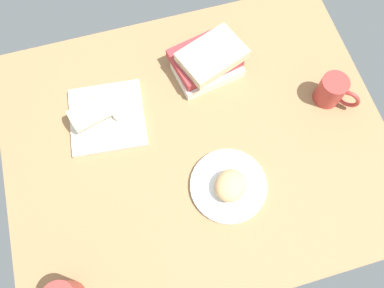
{
  "coord_description": "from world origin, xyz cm",
  "views": [
    {
      "loc": [
        12.04,
        37.87,
        105.31
      ],
      "look_at": [
        1.83,
        1.76,
        7.0
      ],
      "focal_mm": 35.13,
      "sensor_mm": 36.0,
      "label": 1
    }
  ],
  "objects_px": {
    "scone_pastry": "(230,185)",
    "breakfast_wrap": "(90,113)",
    "second_mug": "(332,91)",
    "book_stack": "(208,61)",
    "sauce_cup": "(123,112)",
    "square_plate": "(107,117)",
    "round_plate": "(228,186)"
  },
  "relations": [
    {
      "from": "scone_pastry",
      "to": "breakfast_wrap",
      "type": "relative_size",
      "value": 0.81
    },
    {
      "from": "scone_pastry",
      "to": "book_stack",
      "type": "relative_size",
      "value": 0.4
    },
    {
      "from": "second_mug",
      "to": "book_stack",
      "type": "bearing_deg",
      "value": -31.18
    },
    {
      "from": "round_plate",
      "to": "book_stack",
      "type": "bearing_deg",
      "value": -97.82
    },
    {
      "from": "round_plate",
      "to": "sauce_cup",
      "type": "xyz_separation_m",
      "value": [
        0.23,
        -0.29,
        0.02
      ]
    },
    {
      "from": "breakfast_wrap",
      "to": "scone_pastry",
      "type": "bearing_deg",
      "value": -149.15
    },
    {
      "from": "sauce_cup",
      "to": "book_stack",
      "type": "height_order",
      "value": "book_stack"
    },
    {
      "from": "square_plate",
      "to": "breakfast_wrap",
      "type": "xyz_separation_m",
      "value": [
        0.04,
        -0.01,
        0.04
      ]
    },
    {
      "from": "scone_pastry",
      "to": "book_stack",
      "type": "distance_m",
      "value": 0.39
    },
    {
      "from": "sauce_cup",
      "to": "second_mug",
      "type": "distance_m",
      "value": 0.61
    },
    {
      "from": "scone_pastry",
      "to": "sauce_cup",
      "type": "xyz_separation_m",
      "value": [
        0.23,
        -0.3,
        -0.01
      ]
    },
    {
      "from": "scone_pastry",
      "to": "round_plate",
      "type": "bearing_deg",
      "value": -92.73
    },
    {
      "from": "breakfast_wrap",
      "to": "sauce_cup",
      "type": "bearing_deg",
      "value": -112.62
    },
    {
      "from": "square_plate",
      "to": "second_mug",
      "type": "height_order",
      "value": "second_mug"
    },
    {
      "from": "book_stack",
      "to": "sauce_cup",
      "type": "bearing_deg",
      "value": 16.78
    },
    {
      "from": "breakfast_wrap",
      "to": "second_mug",
      "type": "xyz_separation_m",
      "value": [
        -0.69,
        0.12,
        -0.0
      ]
    },
    {
      "from": "scone_pastry",
      "to": "sauce_cup",
      "type": "relative_size",
      "value": 1.6
    },
    {
      "from": "round_plate",
      "to": "sauce_cup",
      "type": "height_order",
      "value": "sauce_cup"
    },
    {
      "from": "scone_pastry",
      "to": "second_mug",
      "type": "xyz_separation_m",
      "value": [
        -0.37,
        -0.19,
        0.01
      ]
    },
    {
      "from": "round_plate",
      "to": "breakfast_wrap",
      "type": "relative_size",
      "value": 1.85
    },
    {
      "from": "second_mug",
      "to": "round_plate",
      "type": "bearing_deg",
      "value": 25.74
    },
    {
      "from": "breakfast_wrap",
      "to": "second_mug",
      "type": "height_order",
      "value": "second_mug"
    },
    {
      "from": "breakfast_wrap",
      "to": "second_mug",
      "type": "relative_size",
      "value": 1.05
    },
    {
      "from": "scone_pastry",
      "to": "second_mug",
      "type": "distance_m",
      "value": 0.42
    },
    {
      "from": "square_plate",
      "to": "breakfast_wrap",
      "type": "bearing_deg",
      "value": -7.5
    },
    {
      "from": "sauce_cup",
      "to": "book_stack",
      "type": "xyz_separation_m",
      "value": [
        -0.28,
        -0.09,
        0.02
      ]
    },
    {
      "from": "sauce_cup",
      "to": "book_stack",
      "type": "relative_size",
      "value": 0.25
    },
    {
      "from": "sauce_cup",
      "to": "breakfast_wrap",
      "type": "xyz_separation_m",
      "value": [
        0.09,
        -0.01,
        0.02
      ]
    },
    {
      "from": "scone_pastry",
      "to": "sauce_cup",
      "type": "height_order",
      "value": "scone_pastry"
    },
    {
      "from": "second_mug",
      "to": "scone_pastry",
      "type": "bearing_deg",
      "value": 26.78
    },
    {
      "from": "square_plate",
      "to": "breakfast_wrap",
      "type": "relative_size",
      "value": 1.88
    },
    {
      "from": "sauce_cup",
      "to": "breakfast_wrap",
      "type": "relative_size",
      "value": 0.51
    }
  ]
}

